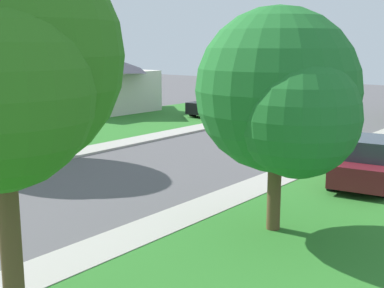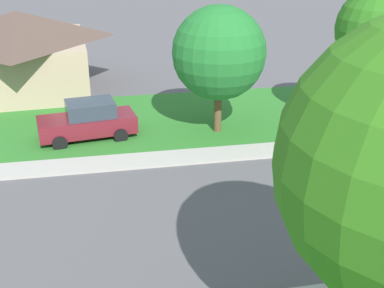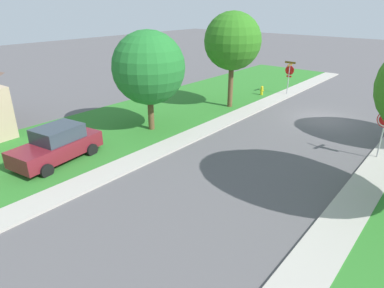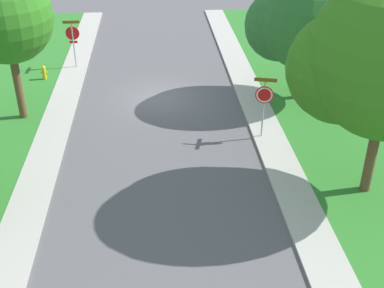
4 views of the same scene
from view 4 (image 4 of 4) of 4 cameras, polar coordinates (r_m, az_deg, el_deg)
ground_plane at (r=25.20m, az=-3.88°, el=5.27°), size 120.00×120.00×0.00m
sidewalk_east at (r=15.79m, az=-20.71°, el=-13.98°), size 1.40×56.00×0.10m
sidewalk_west at (r=15.87m, az=14.77°, el=-12.50°), size 1.40×56.00×0.10m
stop_sign_near_corner at (r=29.07m, az=-13.51°, el=11.91°), size 0.92×0.92×2.77m
stop_sign_far_corner at (r=20.84m, az=8.28°, el=5.22°), size 0.90×0.90×2.77m
tree_corner_large at (r=23.03m, az=-21.02°, el=13.21°), size 4.26×3.97×6.73m
tree_across_left at (r=17.04m, az=20.65°, el=9.05°), size 5.78×5.38×7.83m
tree_across_right at (r=24.41m, az=12.46°, el=13.86°), size 5.32×4.95×6.64m
fire_hydrant at (r=28.24m, az=-16.60°, el=7.83°), size 0.38×0.22×0.83m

